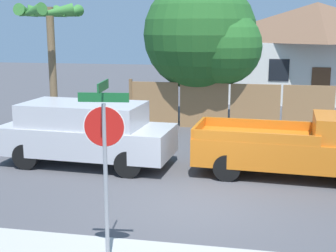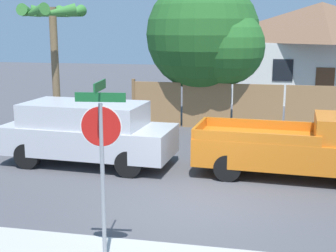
{
  "view_description": "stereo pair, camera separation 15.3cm",
  "coord_description": "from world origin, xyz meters",
  "px_view_note": "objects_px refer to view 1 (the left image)",
  "views": [
    {
      "loc": [
        1.29,
        -9.93,
        3.92
      ],
      "look_at": [
        -0.81,
        0.91,
        1.6
      ],
      "focal_mm": 50.0,
      "sensor_mm": 36.0,
      "label": 1
    },
    {
      "loc": [
        1.44,
        -9.9,
        3.92
      ],
      "look_at": [
        -0.81,
        0.91,
        1.6
      ],
      "focal_mm": 50.0,
      "sensor_mm": 36.0,
      "label": 2
    }
  ],
  "objects_px": {
    "oak_tree": "(205,37)",
    "orange_pickup": "(299,147)",
    "house": "(315,49)",
    "palm_tree": "(50,24)",
    "red_suv": "(87,131)",
    "stop_sign": "(105,145)"
  },
  "relations": [
    {
      "from": "oak_tree",
      "to": "orange_pickup",
      "type": "distance_m",
      "value": 7.93
    },
    {
      "from": "house",
      "to": "oak_tree",
      "type": "height_order",
      "value": "oak_tree"
    },
    {
      "from": "palm_tree",
      "to": "orange_pickup",
      "type": "distance_m",
      "value": 10.08
    },
    {
      "from": "orange_pickup",
      "to": "house",
      "type": "bearing_deg",
      "value": 86.24
    },
    {
      "from": "red_suv",
      "to": "stop_sign",
      "type": "relative_size",
      "value": 1.62
    },
    {
      "from": "oak_tree",
      "to": "palm_tree",
      "type": "xyz_separation_m",
      "value": [
        -5.39,
        -2.78,
        0.53
      ]
    },
    {
      "from": "palm_tree",
      "to": "red_suv",
      "type": "xyz_separation_m",
      "value": [
        2.75,
        -3.88,
        -3.09
      ]
    },
    {
      "from": "palm_tree",
      "to": "red_suv",
      "type": "relative_size",
      "value": 0.95
    },
    {
      "from": "oak_tree",
      "to": "house",
      "type": "bearing_deg",
      "value": 58.64
    },
    {
      "from": "oak_tree",
      "to": "palm_tree",
      "type": "relative_size",
      "value": 1.25
    },
    {
      "from": "orange_pickup",
      "to": "stop_sign",
      "type": "xyz_separation_m",
      "value": [
        -3.52,
        -5.52,
        1.25
      ]
    },
    {
      "from": "stop_sign",
      "to": "red_suv",
      "type": "bearing_deg",
      "value": 107.31
    },
    {
      "from": "oak_tree",
      "to": "orange_pickup",
      "type": "bearing_deg",
      "value": -63.5
    },
    {
      "from": "red_suv",
      "to": "orange_pickup",
      "type": "relative_size",
      "value": 0.97
    },
    {
      "from": "oak_tree",
      "to": "red_suv",
      "type": "xyz_separation_m",
      "value": [
        -2.63,
        -6.65,
        -2.57
      ]
    },
    {
      "from": "house",
      "to": "orange_pickup",
      "type": "distance_m",
      "value": 15.53
    },
    {
      "from": "house",
      "to": "stop_sign",
      "type": "distance_m",
      "value": 21.53
    },
    {
      "from": "house",
      "to": "orange_pickup",
      "type": "bearing_deg",
      "value": -97.18
    },
    {
      "from": "oak_tree",
      "to": "palm_tree",
      "type": "distance_m",
      "value": 6.08
    },
    {
      "from": "oak_tree",
      "to": "orange_pickup",
      "type": "relative_size",
      "value": 1.16
    },
    {
      "from": "palm_tree",
      "to": "orange_pickup",
      "type": "xyz_separation_m",
      "value": [
        8.71,
        -3.89,
        -3.25
      ]
    },
    {
      "from": "house",
      "to": "orange_pickup",
      "type": "relative_size",
      "value": 1.92
    }
  ]
}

